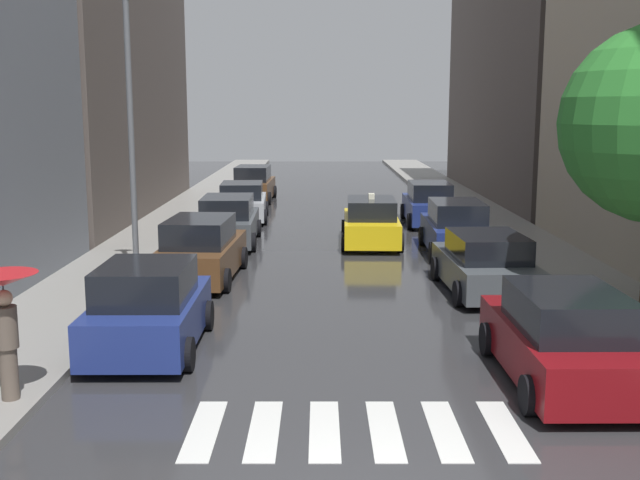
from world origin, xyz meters
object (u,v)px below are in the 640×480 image
Objects in this scene: parked_car_right_second at (483,264)px; pedestrian_near_tree at (2,307)px; parked_car_right_third at (454,229)px; parked_car_right_fourth at (427,204)px; parked_car_left_fifth at (251,185)px; taxi_midroad at (369,223)px; parked_car_left_fourth at (240,203)px; lamp_post_left at (128,117)px; parked_car_left_nearest at (146,310)px; parked_car_left_third at (226,222)px; parked_car_left_second at (199,251)px; parked_car_right_nearest at (562,339)px.

parked_car_right_second is 2.19× the size of pedestrian_near_tree.
parked_car_right_fourth is at bearing 1.15° from parked_car_right_third.
parked_car_right_third is 1.03× the size of parked_car_right_fourth.
parked_car_right_fourth is (7.86, -7.73, -0.03)m from parked_car_left_fifth.
taxi_midroad is (-2.66, 1.74, -0.05)m from parked_car_right_third.
parked_car_left_fourth is 0.94× the size of taxi_midroad.
lamp_post_left reaches higher than pedestrian_near_tree.
parked_car_left_nearest is 0.93× the size of parked_car_left_fourth.
parked_car_left_third is at bearing 122.54° from parked_car_right_fourth.
parked_car_right_second is at bearing 179.99° from parked_car_right_fourth.
parked_car_left_nearest reaches higher than parked_car_right_fourth.
parked_car_right_second is at bearing 136.62° from pedestrian_near_tree.
parked_car_left_fifth is at bearing -0.32° from parked_car_left_nearest.
lamp_post_left reaches higher than parked_car_right_fourth.
parked_car_left_second is 4.08m from lamp_post_left.
parked_car_right_nearest is 18.46m from parked_car_right_fourth.
parked_car_left_second is 1.04× the size of parked_car_right_fourth.
parked_car_left_fifth is at bearing -176.70° from pedestrian_near_tree.
parked_car_left_second is 1.00× the size of parked_car_left_fifth.
parked_car_right_nearest is at bearing -179.83° from parked_car_right_fourth.
parked_car_left_nearest is 17.65m from parked_car_left_fourth.
parked_car_left_fifth is 11.03m from parked_car_right_fourth.
lamp_post_left is at bearing 102.82° from parked_car_left_second.
taxi_midroad is (5.18, -12.46, -0.08)m from parked_car_left_fifth.
parked_car_right_fourth reaches higher than parked_car_left_third.
parked_car_left_fifth reaches higher than parked_car_right_nearest.
pedestrian_near_tree is (-6.73, -14.86, 0.91)m from taxi_midroad.
parked_car_left_second is at bearing 42.38° from parked_car_right_nearest.
taxi_midroad is (5.00, -0.01, -0.03)m from parked_car_left_third.
lamp_post_left is (-1.73, -0.31, 3.68)m from parked_car_left_second.
parked_car_right_fourth is (0.03, 6.48, -0.01)m from parked_car_right_third.
parked_car_left_nearest is at bearing -74.51° from lamp_post_left.
parked_car_right_second is 11.84m from parked_car_right_fourth.
parked_car_left_nearest is at bearing 119.70° from parked_car_right_second.
parked_car_left_fifth is 1.05× the size of parked_car_right_nearest.
parked_car_right_nearest is (7.44, -13.73, -0.00)m from parked_car_left_third.
parked_car_right_second is at bearing -58.43° from parked_car_left_nearest.
parked_car_left_nearest is 12.80m from parked_car_right_third.
parked_car_right_second is (7.66, 4.77, -0.08)m from parked_car_left_nearest.
parked_car_right_second is at bearing -7.28° from lamp_post_left.
parked_car_left_second is 7.57m from taxi_midroad.
parked_car_right_third is at bearing -1.50° from parked_car_right_nearest.
parked_car_right_fourth is at bearing -59.61° from parked_car_left_third.
parked_car_right_third is 0.61× the size of lamp_post_left.
lamp_post_left is (-9.26, 7.81, 3.71)m from parked_car_right_nearest.
parked_car_left_second is at bearing 176.47° from pedestrian_near_tree.
parked_car_right_fourth is at bearing 160.88° from pedestrian_near_tree.
pedestrian_near_tree reaches higher than parked_car_right_nearest.
taxi_midroad reaches higher than parked_car_left_nearest.
parked_car_right_third is at bearing -104.07° from parked_car_left_third.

